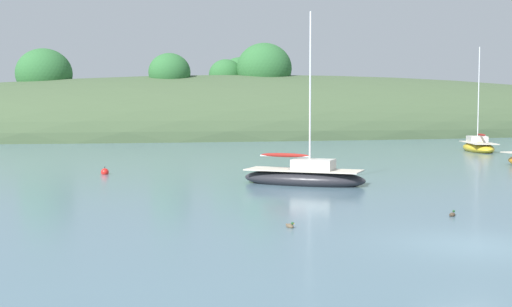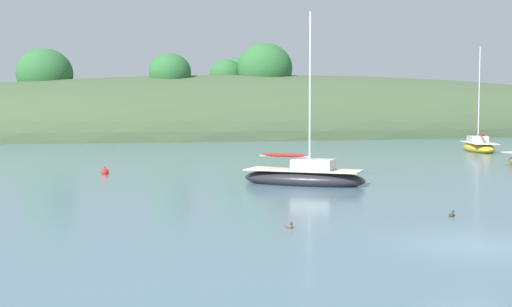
{
  "view_description": "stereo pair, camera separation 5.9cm",
  "coord_description": "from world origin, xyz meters",
  "px_view_note": "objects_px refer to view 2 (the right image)",
  "views": [
    {
      "loc": [
        -10.67,
        -14.64,
        3.66
      ],
      "look_at": [
        0.0,
        20.0,
        1.2
      ],
      "focal_mm": 44.88,
      "sensor_mm": 36.0,
      "label": 1
    },
    {
      "loc": [
        -10.62,
        -14.66,
        3.66
      ],
      "look_at": [
        0.0,
        20.0,
        1.2
      ],
      "focal_mm": 44.88,
      "sensor_mm": 36.0,
      "label": 2
    }
  ],
  "objects_px": {
    "mooring_buoy_inner": "(105,172)",
    "duck_straggler": "(289,226)",
    "duck_lead": "(452,215)",
    "sailboat_grey_yawl": "(304,177)",
    "sailboat_teal_outer": "(479,147)"
  },
  "relations": [
    {
      "from": "mooring_buoy_inner",
      "to": "sailboat_grey_yawl",
      "type": "bearing_deg",
      "value": -41.5
    },
    {
      "from": "sailboat_teal_outer",
      "to": "duck_straggler",
      "type": "relative_size",
      "value": 22.44
    },
    {
      "from": "duck_lead",
      "to": "duck_straggler",
      "type": "bearing_deg",
      "value": -176.41
    },
    {
      "from": "sailboat_grey_yawl",
      "to": "duck_lead",
      "type": "xyz_separation_m",
      "value": [
        1.44,
        -10.31,
        -0.33
      ]
    },
    {
      "from": "mooring_buoy_inner",
      "to": "duck_straggler",
      "type": "distance_m",
      "value": 19.23
    },
    {
      "from": "mooring_buoy_inner",
      "to": "duck_lead",
      "type": "height_order",
      "value": "mooring_buoy_inner"
    },
    {
      "from": "sailboat_grey_yawl",
      "to": "duck_straggler",
      "type": "xyz_separation_m",
      "value": [
        -4.69,
        -10.7,
        -0.33
      ]
    },
    {
      "from": "sailboat_grey_yawl",
      "to": "mooring_buoy_inner",
      "type": "height_order",
      "value": "sailboat_grey_yawl"
    },
    {
      "from": "sailboat_grey_yawl",
      "to": "duck_straggler",
      "type": "height_order",
      "value": "sailboat_grey_yawl"
    },
    {
      "from": "sailboat_grey_yawl",
      "to": "duck_straggler",
      "type": "bearing_deg",
      "value": -113.66
    },
    {
      "from": "duck_lead",
      "to": "duck_straggler",
      "type": "relative_size",
      "value": 0.92
    },
    {
      "from": "mooring_buoy_inner",
      "to": "duck_straggler",
      "type": "relative_size",
      "value": 1.27
    },
    {
      "from": "sailboat_teal_outer",
      "to": "mooring_buoy_inner",
      "type": "height_order",
      "value": "sailboat_teal_outer"
    },
    {
      "from": "sailboat_teal_outer",
      "to": "duck_lead",
      "type": "relative_size",
      "value": 24.37
    },
    {
      "from": "duck_lead",
      "to": "sailboat_grey_yawl",
      "type": "bearing_deg",
      "value": 97.92
    }
  ]
}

